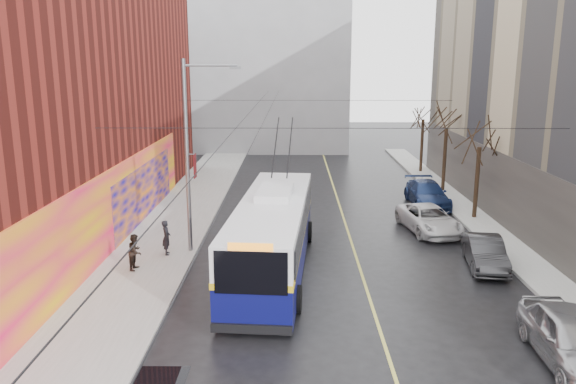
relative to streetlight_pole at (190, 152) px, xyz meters
The scene contains 20 objects.
ground 12.70m from the streetlight_pole, 58.46° to the right, with size 140.00×140.00×0.00m, color black.
sidewalk_left 5.50m from the streetlight_pole, 132.95° to the left, with size 4.00×60.00×0.15m, color gray.
sidewalk_right 16.00m from the streetlight_pole, ahead, with size 2.00×60.00×0.15m, color gray.
lane_line 9.89m from the streetlight_pole, 27.64° to the left, with size 0.12×50.00×0.01m, color #BFB74C.
building_left 10.84m from the streetlight_pole, 157.92° to the left, with size 12.11×36.00×14.00m.
building_far 35.24m from the streetlight_pole, 89.77° to the left, with size 20.50×12.10×18.00m.
streetlight_pole is the anchor object (origin of this frame).
catenary_wires 6.14m from the streetlight_pole, 52.95° to the left, with size 18.00×60.00×0.22m.
tree_near 16.28m from the streetlight_pole, 21.62° to the left, with size 3.20×3.20×6.40m.
tree_mid 19.96m from the streetlight_pole, 40.65° to the left, with size 3.20×3.20×6.68m.
tree_far 25.09m from the streetlight_pole, 52.88° to the left, with size 3.20×3.20×6.57m.
pigeons_flying 4.94m from the streetlight_pole, ahead, with size 2.53×2.31×0.83m.
trolleybus 5.44m from the streetlight_pole, 30.26° to the right, with size 3.70×12.89×6.04m.
parked_car_a 16.81m from the streetlight_pole, 37.17° to the right, with size 1.92×4.76×1.62m, color #9C9CA0.
parked_car_b 13.90m from the streetlight_pole, ahead, with size 1.44×4.12×1.36m, color #29292C.
parked_car_c 13.14m from the streetlight_pole, 16.75° to the left, with size 2.29×4.97×1.38m, color silver.
parked_car_d 16.55m from the streetlight_pole, 34.98° to the left, with size 2.13×5.23×1.52m, color navy.
following_car 10.04m from the streetlight_pole, 67.43° to the left, with size 1.80×4.47×1.52m, color #BBBCC0.
pedestrian_a 4.10m from the streetlight_pole, 152.02° to the right, with size 0.59×0.39×1.62m, color black.
pedestrian_b 5.09m from the streetlight_pole, 129.18° to the right, with size 0.76×0.59×1.56m, color black.
Camera 1 is at (-1.45, -15.26, 8.83)m, focal length 35.00 mm.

